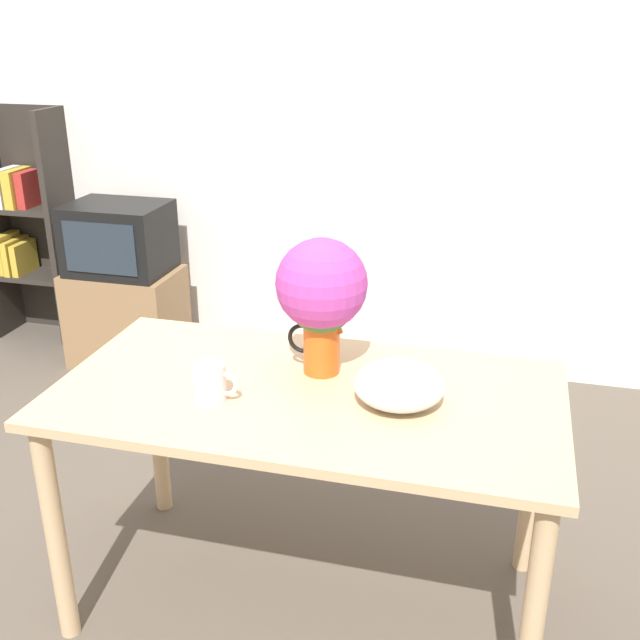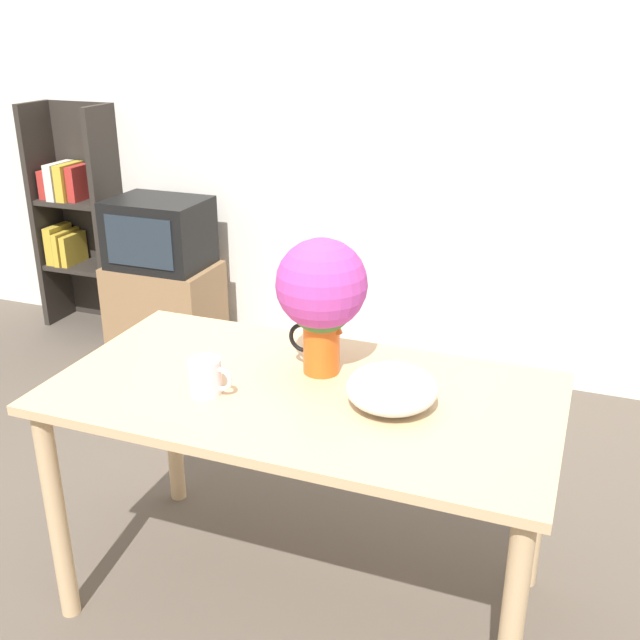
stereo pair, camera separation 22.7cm
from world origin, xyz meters
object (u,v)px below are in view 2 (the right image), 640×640
object	(u,v)px
flower_vase	(321,293)
coffee_mug	(206,377)
white_bowl	(392,388)
tv_set	(159,233)

from	to	relation	value
flower_vase	coffee_mug	xyz separation A→B (m)	(-0.26, -0.26, -0.21)
coffee_mug	white_bowl	world-z (taller)	white_bowl
flower_vase	tv_set	world-z (taller)	flower_vase
coffee_mug	white_bowl	xyz separation A→B (m)	(0.53, 0.11, 0.01)
white_bowl	flower_vase	bearing A→B (deg)	151.45
coffee_mug	flower_vase	bearing A→B (deg)	44.25
coffee_mug	tv_set	size ratio (longest dim) A/B	0.27
white_bowl	tv_set	xyz separation A→B (m)	(-1.75, 1.56, -0.13)
coffee_mug	tv_set	xyz separation A→B (m)	(-1.22, 1.67, -0.12)
flower_vase	white_bowl	size ratio (longest dim) A/B	1.64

